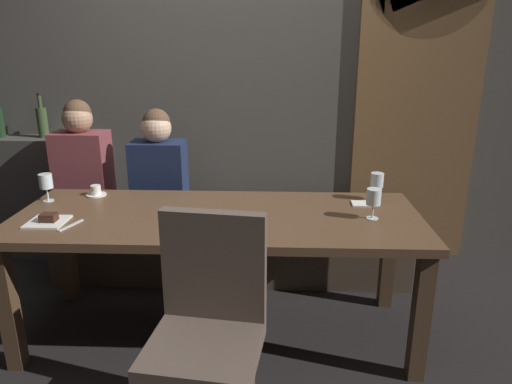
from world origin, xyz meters
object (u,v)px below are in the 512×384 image
at_px(wine_glass_far_left, 374,198).
at_px(wine_glass_near_left, 377,181).
at_px(fork_on_table, 71,225).
at_px(banquette_bench, 231,247).
at_px(wine_glass_near_right, 46,183).
at_px(wine_bottle_pale_label, 42,121).
at_px(dining_table, 218,229).
at_px(diner_redhead, 82,162).
at_px(diner_bearded, 159,168).
at_px(dessert_plate, 48,220).
at_px(chair_near_side, 208,317).
at_px(espresso_cup, 96,191).

xyz_separation_m(wine_glass_far_left, wine_glass_near_left, (0.08, 0.32, 0.00)).
bearing_deg(fork_on_table, banquette_bench, 70.70).
height_order(wine_glass_near_right, fork_on_table, wine_glass_near_right).
distance_m(wine_bottle_pale_label, wine_glass_near_right, 0.98).
height_order(banquette_bench, wine_glass_near_left, wine_glass_near_left).
bearing_deg(dining_table, wine_glass_far_left, -2.18).
height_order(diner_redhead, diner_bearded, diner_redhead).
height_order(dining_table, diner_bearded, diner_bearded).
distance_m(dining_table, wine_glass_far_left, 0.85).
xyz_separation_m(dining_table, fork_on_table, (-0.73, -0.20, 0.09)).
relative_size(dining_table, dessert_plate, 11.58).
height_order(wine_glass_far_left, wine_glass_near_right, same).
height_order(diner_bearded, dessert_plate, diner_bearded).
xyz_separation_m(chair_near_side, diner_bearded, (-0.52, 1.40, 0.25)).
bearing_deg(diner_bearded, chair_near_side, -69.59).
height_order(banquette_bench, wine_bottle_pale_label, wine_bottle_pale_label).
bearing_deg(dessert_plate, wine_bottle_pale_label, 115.12).
relative_size(wine_glass_far_left, dessert_plate, 0.86).
relative_size(wine_glass_near_left, wine_glass_near_right, 1.00).
bearing_deg(espresso_cup, wine_glass_near_right, -154.87).
xyz_separation_m(banquette_bench, diner_bearded, (-0.48, -0.02, 0.58)).
bearing_deg(wine_glass_near_right, espresso_cup, 25.13).
bearing_deg(wine_glass_near_right, chair_near_side, -40.46).
bearing_deg(dessert_plate, diner_bearded, 65.60).
distance_m(dining_table, diner_bearded, 0.85).
relative_size(chair_near_side, espresso_cup, 8.17).
relative_size(chair_near_side, diner_redhead, 1.20).
xyz_separation_m(banquette_bench, wine_bottle_pale_label, (-1.43, 0.35, 0.84)).
xyz_separation_m(diner_bearded, wine_glass_far_left, (1.31, -0.71, 0.04)).
xyz_separation_m(diner_bearded, wine_bottle_pale_label, (-0.95, 0.37, 0.26)).
bearing_deg(chair_near_side, fork_on_table, 145.74).
relative_size(diner_bearded, wine_bottle_pale_label, 2.35).
bearing_deg(dessert_plate, espresso_cup, 79.75).
bearing_deg(wine_glass_far_left, chair_near_side, -138.69).
bearing_deg(diner_bearded, espresso_cup, -128.12).
bearing_deg(wine_glass_far_left, wine_glass_near_left, 75.56).
xyz_separation_m(diner_bearded, dessert_plate, (-0.38, -0.84, -0.06)).
relative_size(banquette_bench, chair_near_side, 2.55).
relative_size(diner_redhead, wine_glass_near_right, 5.00).
distance_m(chair_near_side, fork_on_table, 0.95).
bearing_deg(espresso_cup, wine_glass_near_left, -0.61).
xyz_separation_m(dining_table, wine_glass_near_right, (-1.02, 0.19, 0.20)).
bearing_deg(banquette_bench, wine_bottle_pale_label, 166.16).
bearing_deg(fork_on_table, chair_near_side, -14.63).
bearing_deg(diner_redhead, dessert_plate, -79.69).
xyz_separation_m(diner_redhead, wine_glass_near_right, (0.00, -0.54, 0.02)).
xyz_separation_m(wine_bottle_pale_label, espresso_cup, (0.65, -0.75, -0.30)).
bearing_deg(espresso_cup, dining_table, -21.19).
xyz_separation_m(diner_redhead, dessert_plate, (0.16, -0.89, -0.08)).
bearing_deg(diner_bearded, banquette_bench, 2.10).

